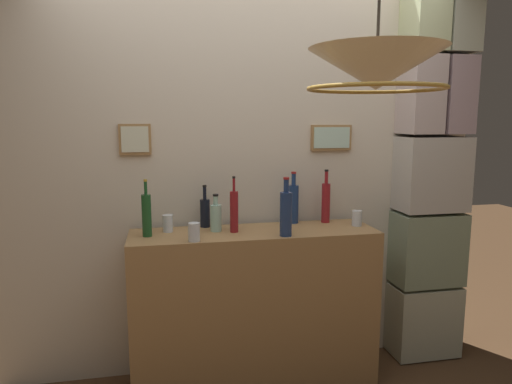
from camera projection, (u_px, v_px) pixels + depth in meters
name	position (u px, v px, depth m)	size (l,w,h in m)	color
panelled_rear_partition	(246.00, 160.00, 3.05)	(3.18, 0.15, 2.67)	beige
stone_pillar	(429.00, 177.00, 3.18)	(0.47, 0.33, 2.60)	#B1B59C
bar_shelf_unit	(254.00, 308.00, 2.91)	(1.51, 0.42, 1.00)	#9E7547
liquor_bottle_amaro	(205.00, 212.00, 2.93)	(0.06, 0.06, 0.27)	black
liquor_bottle_vermouth	(147.00, 214.00, 2.69)	(0.06, 0.06, 0.34)	#1C4E24
liquor_bottle_whiskey	(216.00, 217.00, 2.82)	(0.07, 0.07, 0.23)	#A2D1BE
liquor_bottle_tequila	(286.00, 212.00, 2.70)	(0.07, 0.07, 0.35)	navy
liquor_bottle_mezcal	(293.00, 203.00, 3.03)	(0.07, 0.07, 0.34)	navy
liquor_bottle_scotch	(326.00, 202.00, 3.05)	(0.06, 0.06, 0.35)	maroon
liquor_bottle_vodka	(234.00, 211.00, 2.79)	(0.05, 0.05, 0.34)	maroon
glass_tumbler_rocks	(168.00, 223.00, 2.81)	(0.06, 0.06, 0.10)	silver
glass_tumbler_highball	(357.00, 218.00, 2.97)	(0.06, 0.06, 0.10)	silver
glass_tumbler_shot	(194.00, 232.00, 2.59)	(0.07, 0.07, 0.10)	silver
pendant_lamp	(376.00, 71.00, 1.81)	(0.55, 0.55, 0.59)	#EFE5C6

